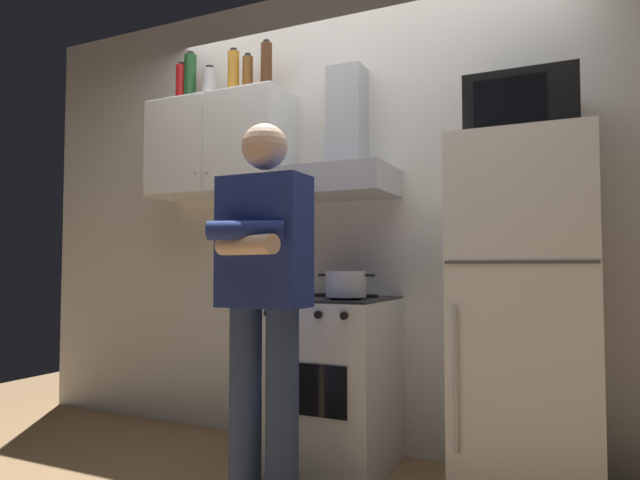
% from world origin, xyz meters
% --- Properties ---
extents(back_wall_tiled, '(4.80, 0.10, 2.70)m').
position_xyz_m(back_wall_tiled, '(0.00, 0.60, 1.35)').
color(back_wall_tiled, silver).
rests_on(back_wall_tiled, ground_plane).
extents(upper_cabinet, '(0.90, 0.37, 0.60)m').
position_xyz_m(upper_cabinet, '(-0.85, 0.37, 1.75)').
color(upper_cabinet, white).
extents(stove_oven, '(0.60, 0.62, 0.87)m').
position_xyz_m(stove_oven, '(-0.05, 0.25, 0.43)').
color(stove_oven, white).
rests_on(stove_oven, ground_plane).
extents(range_hood, '(0.60, 0.44, 0.75)m').
position_xyz_m(range_hood, '(-0.05, 0.38, 1.60)').
color(range_hood, '#B7BABF').
extents(refrigerator, '(0.60, 0.62, 1.60)m').
position_xyz_m(refrigerator, '(0.90, 0.25, 0.80)').
color(refrigerator, white).
rests_on(refrigerator, ground_plane).
extents(microwave, '(0.48, 0.37, 0.28)m').
position_xyz_m(microwave, '(0.90, 0.27, 1.74)').
color(microwave, black).
rests_on(microwave, refrigerator).
extents(person_standing, '(0.38, 0.33, 1.64)m').
position_xyz_m(person_standing, '(-0.10, -0.36, 0.90)').
color(person_standing, navy).
rests_on(person_standing, ground_plane).
extents(cooking_pot, '(0.30, 0.20, 0.13)m').
position_xyz_m(cooking_pot, '(0.08, 0.13, 0.94)').
color(cooking_pot, '#B7BABF').
rests_on(cooking_pot, stove_oven).
extents(bottle_liquor_amber, '(0.07, 0.07, 0.30)m').
position_xyz_m(bottle_liquor_amber, '(-0.75, 0.37, 2.19)').
color(bottle_liquor_amber, '#B7721E').
rests_on(bottle_liquor_amber, upper_cabinet).
extents(bottle_rum_dark, '(0.07, 0.07, 0.32)m').
position_xyz_m(bottle_rum_dark, '(-0.53, 0.39, 2.20)').
color(bottle_rum_dark, '#47230F').
rests_on(bottle_rum_dark, upper_cabinet).
extents(bottle_wine_green, '(0.08, 0.08, 0.33)m').
position_xyz_m(bottle_wine_green, '(-1.08, 0.38, 2.21)').
color(bottle_wine_green, '#19471E').
rests_on(bottle_wine_green, upper_cabinet).
extents(bottle_canister_steel, '(0.09, 0.09, 0.22)m').
position_xyz_m(bottle_canister_steel, '(-0.94, 0.39, 2.15)').
color(bottle_canister_steel, '#B2B5BA').
rests_on(bottle_canister_steel, upper_cabinet).
extents(bottle_beer_brown, '(0.06, 0.06, 0.26)m').
position_xyz_m(bottle_beer_brown, '(-0.66, 0.39, 2.17)').
color(bottle_beer_brown, brown).
rests_on(bottle_beer_brown, upper_cabinet).
extents(bottle_soda_red, '(0.08, 0.08, 0.29)m').
position_xyz_m(bottle_soda_red, '(-1.18, 0.41, 2.19)').
color(bottle_soda_red, red).
rests_on(bottle_soda_red, upper_cabinet).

